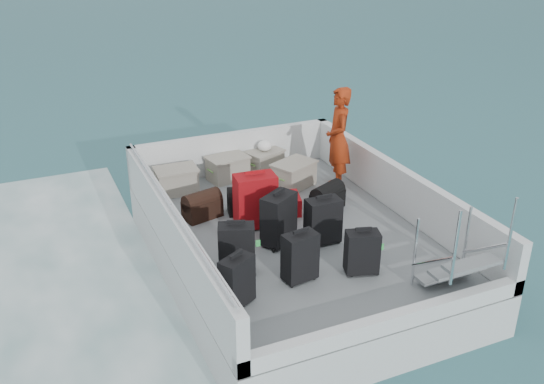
{
  "coord_description": "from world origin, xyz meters",
  "views": [
    {
      "loc": [
        -3.32,
        -6.78,
        4.71
      ],
      "look_at": [
        -0.08,
        0.58,
        1.0
      ],
      "focal_mm": 40.0,
      "sensor_mm": 36.0,
      "label": 1
    }
  ],
  "objects_px": {
    "suitcase_5": "(255,201)",
    "passenger": "(338,139)",
    "suitcase_1": "(237,250)",
    "crate_1": "(228,169)",
    "crate_2": "(265,162)",
    "suitcase_3": "(300,257)",
    "suitcase_8": "(277,204)",
    "suitcase_6": "(362,253)",
    "crate_0": "(177,181)",
    "suitcase_4": "(279,219)",
    "crate_3": "(294,175)",
    "suitcase_0": "(237,282)",
    "suitcase_7": "(323,221)"
  },
  "relations": [
    {
      "from": "suitcase_5",
      "to": "suitcase_0",
      "type": "bearing_deg",
      "value": -112.93
    },
    {
      "from": "passenger",
      "to": "suitcase_7",
      "type": "bearing_deg",
      "value": -18.02
    },
    {
      "from": "crate_3",
      "to": "suitcase_0",
      "type": "bearing_deg",
      "value": -126.54
    },
    {
      "from": "suitcase_5",
      "to": "crate_3",
      "type": "relative_size",
      "value": 1.22
    },
    {
      "from": "suitcase_6",
      "to": "suitcase_8",
      "type": "relative_size",
      "value": 0.83
    },
    {
      "from": "suitcase_7",
      "to": "crate_1",
      "type": "bearing_deg",
      "value": 101.25
    },
    {
      "from": "suitcase_6",
      "to": "crate_2",
      "type": "distance_m",
      "value": 3.52
    },
    {
      "from": "suitcase_3",
      "to": "crate_1",
      "type": "bearing_deg",
      "value": 76.96
    },
    {
      "from": "passenger",
      "to": "suitcase_8",
      "type": "bearing_deg",
      "value": -53.33
    },
    {
      "from": "suitcase_1",
      "to": "passenger",
      "type": "bearing_deg",
      "value": 57.24
    },
    {
      "from": "suitcase_0",
      "to": "passenger",
      "type": "bearing_deg",
      "value": 13.71
    },
    {
      "from": "suitcase_8",
      "to": "crate_1",
      "type": "relative_size",
      "value": 1.09
    },
    {
      "from": "suitcase_5",
      "to": "crate_0",
      "type": "xyz_separation_m",
      "value": [
        -0.71,
        1.59,
        -0.2
      ]
    },
    {
      "from": "suitcase_6",
      "to": "crate_0",
      "type": "xyz_separation_m",
      "value": [
        -1.44,
        3.28,
        -0.09
      ]
    },
    {
      "from": "crate_0",
      "to": "suitcase_0",
      "type": "bearing_deg",
      "value": -93.73
    },
    {
      "from": "suitcase_5",
      "to": "crate_1",
      "type": "relative_size",
      "value": 1.26
    },
    {
      "from": "suitcase_1",
      "to": "suitcase_6",
      "type": "height_order",
      "value": "suitcase_1"
    },
    {
      "from": "suitcase_7",
      "to": "suitcase_8",
      "type": "bearing_deg",
      "value": 101.63
    },
    {
      "from": "suitcase_0",
      "to": "crate_0",
      "type": "height_order",
      "value": "suitcase_0"
    },
    {
      "from": "suitcase_8",
      "to": "passenger",
      "type": "xyz_separation_m",
      "value": [
        1.27,
        0.46,
        0.7
      ]
    },
    {
      "from": "suitcase_5",
      "to": "passenger",
      "type": "xyz_separation_m",
      "value": [
        1.73,
        0.73,
        0.44
      ]
    },
    {
      "from": "suitcase_0",
      "to": "suitcase_8",
      "type": "distance_m",
      "value": 2.42
    },
    {
      "from": "suitcase_5",
      "to": "crate_3",
      "type": "xyz_separation_m",
      "value": [
        1.11,
        1.04,
        -0.2
      ]
    },
    {
      "from": "suitcase_1",
      "to": "suitcase_6",
      "type": "relative_size",
      "value": 1.17
    },
    {
      "from": "crate_2",
      "to": "passenger",
      "type": "relative_size",
      "value": 0.34
    },
    {
      "from": "suitcase_4",
      "to": "crate_1",
      "type": "distance_m",
      "value": 2.34
    },
    {
      "from": "suitcase_3",
      "to": "suitcase_8",
      "type": "xyz_separation_m",
      "value": [
        0.5,
        1.8,
        -0.18
      ]
    },
    {
      "from": "suitcase_1",
      "to": "crate_1",
      "type": "bearing_deg",
      "value": 92.85
    },
    {
      "from": "crate_1",
      "to": "crate_3",
      "type": "xyz_separation_m",
      "value": [
        0.89,
        -0.71,
        0.01
      ]
    },
    {
      "from": "suitcase_3",
      "to": "crate_3",
      "type": "relative_size",
      "value": 0.98
    },
    {
      "from": "suitcase_1",
      "to": "suitcase_5",
      "type": "bearing_deg",
      "value": 77.78
    },
    {
      "from": "suitcase_4",
      "to": "suitcase_5",
      "type": "bearing_deg",
      "value": 67.48
    },
    {
      "from": "suitcase_1",
      "to": "passenger",
      "type": "relative_size",
      "value": 0.4
    },
    {
      "from": "suitcase_0",
      "to": "suitcase_8",
      "type": "xyz_separation_m",
      "value": [
        1.38,
        1.98,
        -0.17
      ]
    },
    {
      "from": "suitcase_6",
      "to": "suitcase_1",
      "type": "bearing_deg",
      "value": 173.27
    },
    {
      "from": "crate_0",
      "to": "crate_2",
      "type": "distance_m",
      "value": 1.66
    },
    {
      "from": "suitcase_6",
      "to": "crate_2",
      "type": "bearing_deg",
      "value": 103.79
    },
    {
      "from": "crate_0",
      "to": "suitcase_8",
      "type": "bearing_deg",
      "value": -48.41
    },
    {
      "from": "crate_2",
      "to": "suitcase_1",
      "type": "bearing_deg",
      "value": -119.11
    },
    {
      "from": "suitcase_6",
      "to": "crate_3",
      "type": "distance_m",
      "value": 2.75
    },
    {
      "from": "suitcase_1",
      "to": "crate_3",
      "type": "relative_size",
      "value": 1.03
    },
    {
      "from": "suitcase_4",
      "to": "suitcase_5",
      "type": "xyz_separation_m",
      "value": [
        -0.1,
        0.58,
        0.04
      ]
    },
    {
      "from": "suitcase_4",
      "to": "suitcase_8",
      "type": "height_order",
      "value": "suitcase_4"
    },
    {
      "from": "crate_0",
      "to": "crate_1",
      "type": "xyz_separation_m",
      "value": [
        0.93,
        0.16,
        -0.0
      ]
    },
    {
      "from": "crate_0",
      "to": "passenger",
      "type": "bearing_deg",
      "value": -19.43
    },
    {
      "from": "suitcase_0",
      "to": "suitcase_1",
      "type": "distance_m",
      "value": 0.69
    },
    {
      "from": "crate_1",
      "to": "crate_2",
      "type": "relative_size",
      "value": 1.09
    },
    {
      "from": "suitcase_3",
      "to": "crate_1",
      "type": "relative_size",
      "value": 1.01
    },
    {
      "from": "suitcase_1",
      "to": "crate_3",
      "type": "distance_m",
      "value": 2.77
    },
    {
      "from": "suitcase_0",
      "to": "suitcase_7",
      "type": "relative_size",
      "value": 0.96
    }
  ]
}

